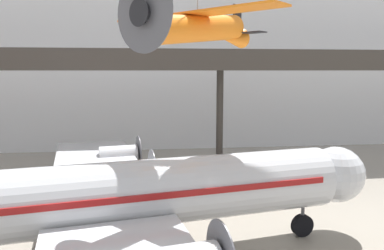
{
  "coord_description": "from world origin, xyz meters",
  "views": [
    {
      "loc": [
        -7.16,
        -14.33,
        9.55
      ],
      "look_at": [
        -4.43,
        9.33,
        6.05
      ],
      "focal_mm": 35.0,
      "sensor_mm": 36.0,
      "label": 1
    }
  ],
  "objects": [
    {
      "name": "mezzanine_walkway",
      "position": [
        0.0,
        22.03,
        9.8
      ],
      "size": [
        110.0,
        3.2,
        11.52
      ],
      "color": "#38332D",
      "rests_on": "ground"
    },
    {
      "name": "suspended_plane_orange_highwing",
      "position": [
        -4.66,
        4.79,
        11.68
      ],
      "size": [
        8.23,
        8.31,
        12.38
      ],
      "rotation": [
        0.0,
        0.0,
        3.89
      ],
      "color": "orange"
    },
    {
      "name": "hangar_back_wall",
      "position": [
        0.0,
        31.89,
        13.6
      ],
      "size": [
        140.0,
        3.0,
        27.21
      ],
      "color": "silver",
      "rests_on": "ground"
    },
    {
      "name": "airliner_silver_main",
      "position": [
        -10.19,
        3.13,
        3.45
      ],
      "size": [
        31.62,
        36.33,
        9.81
      ],
      "rotation": [
        0.0,
        0.0,
        0.19
      ],
      "color": "#B7BABF",
      "rests_on": "ground"
    }
  ]
}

